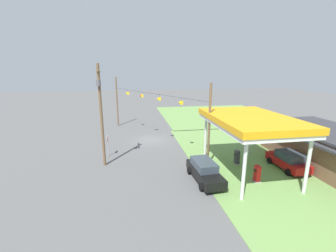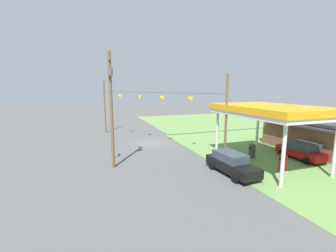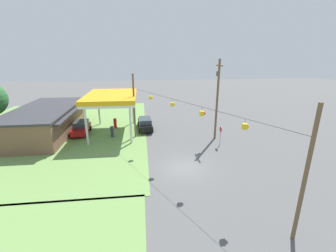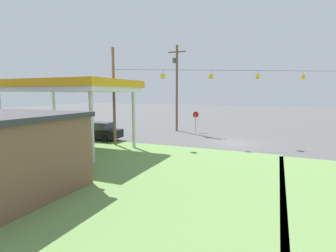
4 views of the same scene
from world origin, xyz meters
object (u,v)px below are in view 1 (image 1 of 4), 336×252
object	(u,v)px
fuel_pump_near	(237,158)
car_at_pumps_rear	(288,160)
stop_sign_roadside	(108,141)
utility_pole_main	(101,111)
gas_station_canopy	(250,121)
car_at_pumps_front	(204,171)
fuel_pump_far	(257,174)

from	to	relation	value
fuel_pump_near	car_at_pumps_rear	distance (m)	4.91
stop_sign_roadside	car_at_pumps_rear	bearing A→B (deg)	-109.74
car_at_pumps_rear	utility_pole_main	bearing A→B (deg)	76.99
gas_station_canopy	car_at_pumps_front	size ratio (longest dim) A/B	1.94
car_at_pumps_front	car_at_pumps_rear	world-z (taller)	car_at_pumps_rear
gas_station_canopy	utility_pole_main	bearing A→B (deg)	-106.18
car_at_pumps_rear	fuel_pump_far	bearing A→B (deg)	112.81
car_at_pumps_front	fuel_pump_far	bearing A→B (deg)	73.29
fuel_pump_near	car_at_pumps_rear	bearing A→B (deg)	66.80
fuel_pump_near	stop_sign_roadside	bearing A→B (deg)	-108.55
gas_station_canopy	fuel_pump_near	size ratio (longest dim) A/B	6.68
car_at_pumps_front	utility_pole_main	size ratio (longest dim) A/B	0.51
car_at_pumps_front	fuel_pump_near	bearing A→B (deg)	118.71
utility_pole_main	car_at_pumps_rear	bearing A→B (deg)	77.73
gas_station_canopy	fuel_pump_far	xyz separation A→B (m)	(1.95, -0.00, -4.37)
gas_station_canopy	car_at_pumps_front	xyz separation A→B (m)	(0.89, -4.51, -4.16)
fuel_pump_near	utility_pole_main	bearing A→B (deg)	-98.43
car_at_pumps_rear	stop_sign_roadside	xyz separation A→B (m)	(-6.49, -18.09, 0.88)
car_at_pumps_front	utility_pole_main	world-z (taller)	utility_pole_main
fuel_pump_far	stop_sign_roadside	distance (m)	16.03
stop_sign_roadside	utility_pole_main	bearing A→B (deg)	176.51
gas_station_canopy	fuel_pump_far	world-z (taller)	gas_station_canopy
fuel_pump_near	utility_pole_main	distance (m)	14.77
stop_sign_roadside	utility_pole_main	size ratio (longest dim) A/B	0.24
gas_station_canopy	utility_pole_main	distance (m)	14.31
gas_station_canopy	car_at_pumps_front	bearing A→B (deg)	-78.87
fuel_pump_far	utility_pole_main	bearing A→B (deg)	-113.37
car_at_pumps_front	utility_pole_main	bearing A→B (deg)	-121.31
stop_sign_roadside	car_at_pumps_front	bearing A→B (deg)	-129.19
fuel_pump_far	stop_sign_roadside	size ratio (longest dim) A/B	0.61
fuel_pump_near	car_at_pumps_front	distance (m)	5.33
fuel_pump_near	car_at_pumps_rear	size ratio (longest dim) A/B	0.33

